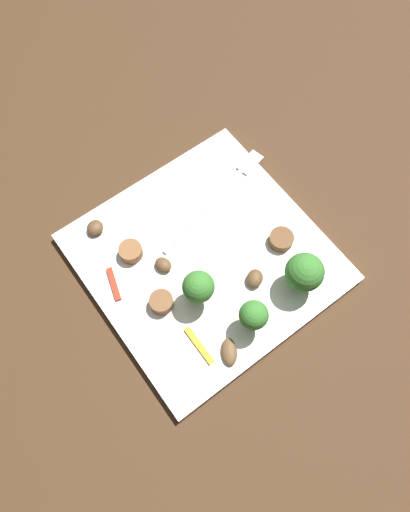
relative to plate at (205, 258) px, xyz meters
name	(u,v)px	position (x,y,z in m)	size (l,w,h in m)	color
ground_plane	(205,260)	(0.00, 0.00, -0.01)	(1.40, 1.40, 0.00)	#422B19
plate	(205,258)	(0.00, 0.00, 0.00)	(0.26, 0.26, 0.01)	white
fork	(221,193)	(0.07, 0.06, 0.01)	(0.18, 0.05, 0.00)	silver
broccoli_floret_0	(198,287)	(-0.04, -0.04, 0.04)	(0.03, 0.03, 0.05)	#408630
broccoli_floret_1	(304,272)	(0.07, -0.09, 0.04)	(0.04, 0.04, 0.06)	#408630
broccoli_floret_2	(254,316)	(-0.01, -0.09, 0.04)	(0.03, 0.03, 0.05)	#408630
sausage_slice_0	(281,239)	(0.08, -0.04, 0.01)	(0.03, 0.03, 0.01)	brown
sausage_slice_1	(161,302)	(-0.07, -0.02, 0.01)	(0.03, 0.03, 0.02)	brown
sausage_slice_2	(131,251)	(-0.07, 0.05, 0.01)	(0.03, 0.03, 0.01)	brown
mushroom_0	(255,278)	(0.03, -0.06, 0.01)	(0.02, 0.02, 0.01)	brown
mushroom_1	(95,228)	(-0.08, 0.10, 0.01)	(0.02, 0.02, 0.01)	brown
mushroom_2	(163,265)	(-0.05, 0.02, 0.01)	(0.02, 0.02, 0.01)	brown
mushroom_3	(229,352)	(-0.05, -0.11, 0.01)	(0.03, 0.02, 0.01)	brown
pepper_strip_0	(199,345)	(-0.07, -0.08, 0.01)	(0.05, 0.01, 0.00)	yellow
pepper_strip_3	(114,284)	(-0.10, 0.03, 0.01)	(0.04, 0.01, 0.00)	red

